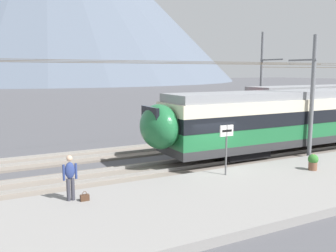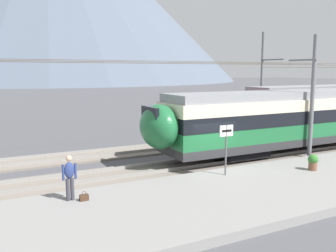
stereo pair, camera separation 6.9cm
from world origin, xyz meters
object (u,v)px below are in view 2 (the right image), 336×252
at_px(platform_sign, 226,139).
at_px(train_near_platform, 321,115).
at_px(handbag_beside_passenger, 84,197).
at_px(potted_plant_platform_edge, 313,161).
at_px(passenger_walking, 69,175).
at_px(catenary_mast_far_side, 263,81).
at_px(catenary_mast_mid, 311,95).

bearing_deg(platform_sign, train_near_platform, 17.61).
relative_size(handbag_beside_passenger, potted_plant_platform_edge, 0.45).
bearing_deg(passenger_walking, train_near_platform, 10.75).
relative_size(train_near_platform, handbag_beside_passenger, 69.58).
distance_m(passenger_walking, potted_plant_platform_edge, 11.31).
distance_m(catenary_mast_far_side, platform_sign, 14.67).
bearing_deg(handbag_beside_passenger, catenary_mast_far_side, 30.27).
relative_size(catenary_mast_mid, passenger_walking, 27.11).
height_order(catenary_mast_far_side, handbag_beside_passenger, catenary_mast_far_side).
bearing_deg(handbag_beside_passenger, potted_plant_platform_edge, -4.68).
relative_size(platform_sign, potted_plant_platform_edge, 2.95).
distance_m(train_near_platform, potted_plant_platform_edge, 7.13).
bearing_deg(potted_plant_platform_edge, passenger_walking, 174.18).
distance_m(catenary_mast_far_side, handbag_beside_passenger, 20.42).
xyz_separation_m(catenary_mast_mid, potted_plant_platform_edge, (-2.67, -2.74, -2.95)).
relative_size(catenary_mast_mid, potted_plant_platform_edge, 58.91).
bearing_deg(handbag_beside_passenger, platform_sign, 3.15).
xyz_separation_m(platform_sign, potted_plant_platform_edge, (4.20, -1.25, -1.25)).
bearing_deg(catenary_mast_mid, platform_sign, -167.74).
relative_size(platform_sign, passenger_walking, 1.36).
bearing_deg(potted_plant_platform_edge, catenary_mast_far_side, 59.30).
distance_m(train_near_platform, catenary_mast_mid, 3.54).
xyz_separation_m(train_near_platform, passenger_walking, (-16.72, -3.17, -0.95)).
bearing_deg(passenger_walking, catenary_mast_far_side, 29.01).
bearing_deg(train_near_platform, potted_plant_platform_edge, -141.73).
xyz_separation_m(train_near_platform, platform_sign, (-9.68, -3.07, -0.21)).
height_order(catenary_mast_far_side, passenger_walking, catenary_mast_far_side).
distance_m(catenary_mast_mid, potted_plant_platform_edge, 4.83).
bearing_deg(catenary_mast_far_side, handbag_beside_passenger, -149.73).
xyz_separation_m(catenary_mast_mid, catenary_mast_far_side, (3.86, 8.26, 0.51)).
xyz_separation_m(train_near_platform, handbag_beside_passenger, (-16.28, -3.43, -1.78)).
relative_size(train_near_platform, platform_sign, 10.71).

